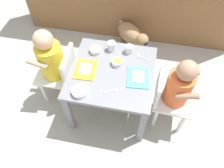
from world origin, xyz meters
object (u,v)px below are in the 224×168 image
seated_child_left (52,60)px  water_cup_right (129,50)px  food_tray_left (85,69)px  cereal_bowl_left_side (117,62)px  dog (132,35)px  cereal_bowl_right_side (80,92)px  seated_child_right (177,88)px  food_tray_right (138,77)px  spoon_by_left_tray (112,91)px  water_cup_left (112,47)px  dining_table (112,77)px  veggie_bowl_far (95,50)px  spoon_by_right_tray (141,57)px

seated_child_left → water_cup_right: 0.58m
food_tray_left → cereal_bowl_left_side: bearing=25.0°
dog → cereal_bowl_right_side: (-0.23, -0.94, 0.27)m
seated_child_right → food_tray_right: (-0.27, 0.01, 0.03)m
cereal_bowl_left_side → water_cup_right: bearing=64.4°
seated_child_right → cereal_bowl_left_side: 0.45m
cereal_bowl_right_side → spoon_by_left_tray: (0.21, 0.05, -0.01)m
seated_child_right → water_cup_right: size_ratio=10.77×
dog → cereal_bowl_left_side: 0.70m
dog → cereal_bowl_right_side: cereal_bowl_right_side is taller
food_tray_right → water_cup_left: water_cup_left is taller
dining_table → food_tray_left: food_tray_left is taller
food_tray_right → cereal_bowl_left_side: cereal_bowl_left_side is taller
cereal_bowl_left_side → spoon_by_left_tray: 0.24m
seated_child_right → cereal_bowl_right_side: 0.66m
dining_table → water_cup_right: water_cup_right is taller
dog → water_cup_right: (0.03, -0.50, 0.28)m
dining_table → food_tray_right: 0.20m
food_tray_right → dog: bearing=99.9°
seated_child_left → seated_child_right: (0.92, -0.06, -0.01)m
seated_child_left → seated_child_right: size_ratio=1.04×
seated_child_right → dog: 0.88m
water_cup_right → cereal_bowl_left_side: (-0.07, -0.14, -0.01)m
cereal_bowl_right_side → veggie_bowl_far: 0.39m
dog → seated_child_left: bearing=-127.1°
seated_child_right → cereal_bowl_right_side: size_ratio=6.48×
dog → veggie_bowl_far: 0.65m
spoon_by_right_tray → spoon_by_left_tray: bearing=-113.8°
seated_child_left → water_cup_right: bearing=18.4°
dining_table → spoon_by_right_tray: 0.26m
dog → spoon_by_right_tray: size_ratio=3.88×
cereal_bowl_right_side → veggie_bowl_far: bearing=88.5°
dog → spoon_by_right_tray: (0.13, -0.54, 0.25)m
water_cup_left → spoon_by_left_tray: size_ratio=0.78×
seated_child_left → veggie_bowl_far: bearing=24.1°
dog → food_tray_left: size_ratio=1.89×
water_cup_left → cereal_bowl_left_side: size_ratio=0.91×
seated_child_left → dog: bearing=52.9°
food_tray_left → cereal_bowl_left_side: (0.21, 0.10, 0.01)m
dog → water_cup_right: size_ratio=5.99×
water_cup_left → dining_table: bearing=-78.0°
dining_table → cereal_bowl_left_side: size_ratio=7.53×
dining_table → veggie_bowl_far: 0.24m
dining_table → spoon_by_left_tray: (0.04, -0.17, 0.07)m
seated_child_left → spoon_by_left_tray: (0.50, -0.20, 0.02)m
veggie_bowl_far → spoon_by_left_tray: size_ratio=0.92×
dog → water_cup_left: 0.59m
food_tray_right → water_cup_right: water_cup_right is taller
dining_table → cereal_bowl_left_side: 0.12m
seated_child_right → seated_child_left: bearing=176.1°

